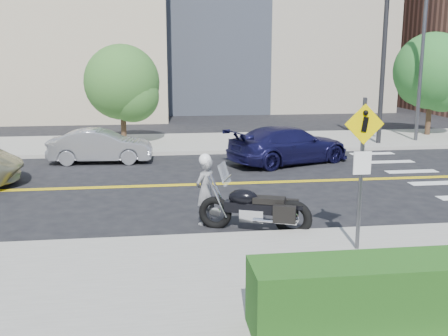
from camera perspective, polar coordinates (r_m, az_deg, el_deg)
ground_plane at (r=16.24m, az=-8.22°, el=-1.96°), size 120.00×120.00×0.00m
sidewalk_near at (r=9.12m, az=-8.76°, el=-12.96°), size 60.00×5.00×0.15m
sidewalk_far at (r=23.58m, az=-8.03°, el=2.63°), size 60.00×5.00×0.15m
lamp_post at (r=25.16m, az=20.79°, el=11.89°), size 0.16×0.16×8.00m
traffic_light at (r=23.00m, az=18.07°, el=13.43°), size 0.28×4.50×7.00m
pedestrian_sign at (r=10.41m, az=14.79°, el=0.89°), size 0.78×0.08×3.00m
motorcyclist at (r=12.30m, az=-2.05°, el=-2.34°), size 0.68×0.68×1.70m
motorcycle at (r=11.86m, az=3.38°, el=-3.30°), size 2.63×1.64×1.53m
parked_car_silver at (r=20.06m, az=-13.28°, el=2.35°), size 3.84×1.49×1.25m
parked_car_blue at (r=19.52m, az=7.07°, el=2.51°), size 5.13×3.56×1.38m
tree_far_a at (r=23.25m, az=-11.06°, el=9.15°), size 3.24×3.24×4.42m
tree_far_b at (r=27.23m, az=21.72°, el=9.78°), size 3.63×3.63×5.03m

